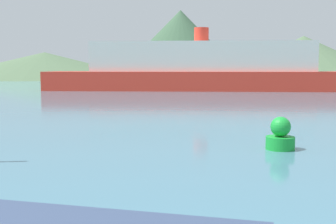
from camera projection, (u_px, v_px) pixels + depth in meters
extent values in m
cube|color=red|center=(201.00, 81.00, 47.58)|extent=(35.40, 12.62, 2.10)
cube|color=silver|center=(201.00, 57.00, 47.30)|extent=(24.95, 9.79, 3.28)
cylinder|color=red|center=(201.00, 35.00, 47.05)|extent=(1.63, 1.63, 1.60)
cylinder|color=green|center=(280.00, 143.00, 13.03)|extent=(0.89, 0.89, 0.40)
sphere|color=green|center=(281.00, 127.00, 12.98)|extent=(0.62, 0.62, 0.62)
cone|color=#4C6647|center=(45.00, 65.00, 103.52)|extent=(50.74, 50.74, 6.33)
cone|color=#38563D|center=(180.00, 44.00, 112.86)|extent=(35.41, 35.41, 17.85)
cone|color=#4C6647|center=(303.00, 57.00, 103.84)|extent=(42.47, 42.47, 10.34)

